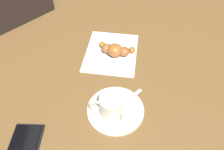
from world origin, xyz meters
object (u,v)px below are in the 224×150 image
object	(u,v)px
espresso_cup	(108,104)
sugar_packet	(126,111)
teaspoon	(117,107)
napkin	(111,52)
saucer	(114,109)
croissant	(114,50)

from	to	relation	value
espresso_cup	sugar_packet	bearing A→B (deg)	85.16
teaspoon	sugar_packet	world-z (taller)	teaspoon
espresso_cup	teaspoon	size ratio (longest dim) A/B	0.82
teaspoon	sugar_packet	bearing A→B (deg)	61.66
espresso_cup	napkin	xyz separation A→B (m)	(-0.22, 0.01, -0.03)
sugar_packet	napkin	size ratio (longest dim) A/B	0.30
saucer	croissant	distance (m)	0.21
napkin	croissant	world-z (taller)	croissant
saucer	croissant	xyz separation A→B (m)	(-0.21, 0.00, 0.02)
napkin	espresso_cup	bearing A→B (deg)	-1.36
napkin	saucer	bearing A→B (deg)	2.20
sugar_packet	napkin	bearing A→B (deg)	21.50
teaspoon	napkin	distance (m)	0.21
saucer	teaspoon	bearing A→B (deg)	106.14
saucer	espresso_cup	world-z (taller)	espresso_cup
saucer	croissant	bearing A→B (deg)	179.39
teaspoon	napkin	xyz separation A→B (m)	(-0.21, -0.02, -0.01)
espresso_cup	saucer	bearing A→B (deg)	112.94
espresso_cup	napkin	bearing A→B (deg)	178.64
espresso_cup	sugar_packet	size ratio (longest dim) A/B	1.41
teaspoon	croissant	bearing A→B (deg)	-178.41
napkin	croissant	bearing A→B (deg)	50.25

